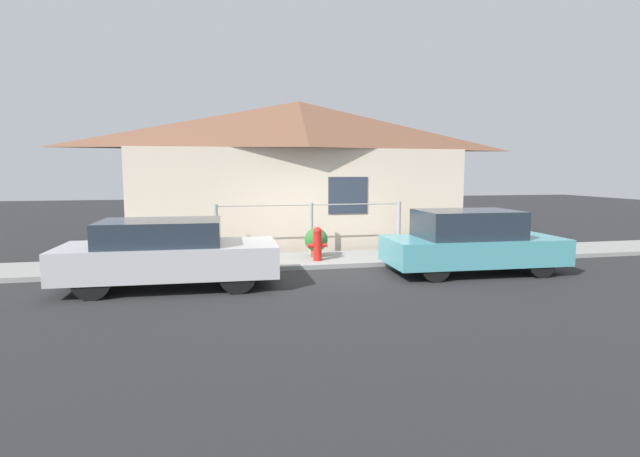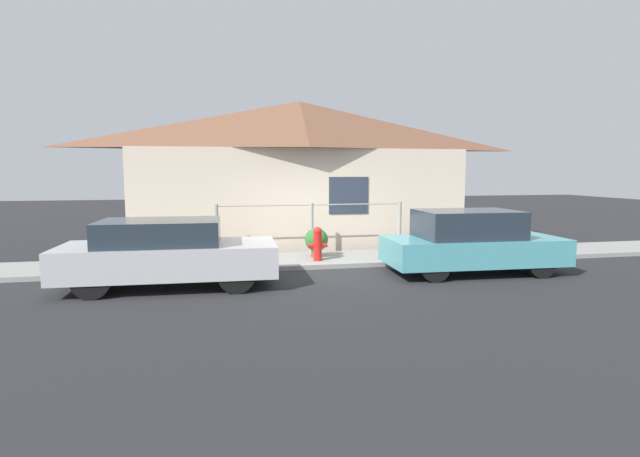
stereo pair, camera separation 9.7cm
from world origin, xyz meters
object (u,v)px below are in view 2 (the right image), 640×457
Objects in this scene: car_right at (471,242)px; fire_hydrant at (318,243)px; potted_plant_near_hydrant at (316,241)px; car_left at (167,253)px; potted_plant_by_fence at (208,242)px; potted_plant_corner at (419,240)px.

car_right is 3.47m from fire_hydrant.
fire_hydrant is 1.12× the size of potted_plant_near_hydrant.
car_left is at bearing -147.52° from potted_plant_near_hydrant.
car_right is 6.08m from potted_plant_by_fence.
potted_plant_by_fence is at bearing 74.72° from car_left.
car_left is at bearing -177.89° from car_right.
potted_plant_by_fence is at bearing -178.29° from potted_plant_corner.
car_right reaches higher than car_left.
car_right is at bearing -86.97° from potted_plant_corner.
fire_hydrant is 2.64m from potted_plant_by_fence.
potted_plant_near_hydrant is at bearing -172.61° from potted_plant_corner.
car_left is 5.70× the size of potted_plant_near_hydrant.
fire_hydrant is at bearing 154.49° from car_right.
fire_hydrant reaches higher than potted_plant_corner.
potted_plant_by_fence is (0.73, 2.33, -0.14)m from car_left.
potted_plant_near_hydrant is at bearing 34.57° from car_left.
car_left is 7.78× the size of potted_plant_corner.
fire_hydrant is at bearing -15.97° from potted_plant_by_fence.
car_right is at bearing -35.31° from potted_plant_near_hydrant.
car_right is at bearing -22.59° from potted_plant_by_fence.
fire_hydrant is 1.09× the size of potted_plant_by_fence.
car_left reaches higher than potted_plant_corner.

